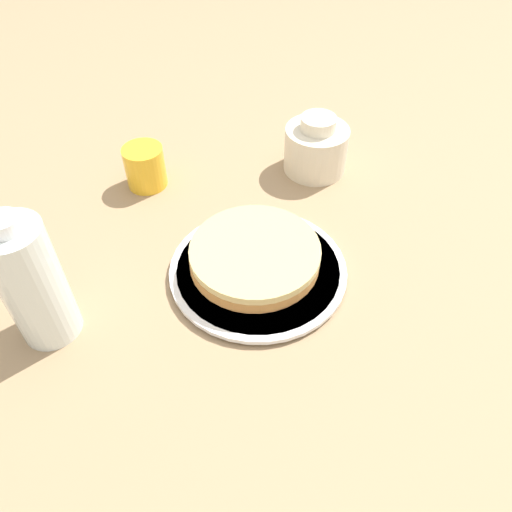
{
  "coord_description": "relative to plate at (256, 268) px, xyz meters",
  "views": [
    {
      "loc": [
        0.39,
        -0.3,
        0.56
      ],
      "look_at": [
        -0.0,
        0.02,
        0.03
      ],
      "focal_mm": 35.0,
      "sensor_mm": 36.0,
      "label": 1
    }
  ],
  "objects": [
    {
      "name": "pancake_stack",
      "position": [
        -0.0,
        -0.0,
        0.03
      ],
      "size": [
        0.19,
        0.2,
        0.05
      ],
      "color": "#D9B677",
      "rests_on": "plate"
    },
    {
      "name": "water_bottle_near",
      "position": [
        -0.09,
        -0.28,
        0.09
      ],
      "size": [
        0.08,
        0.08,
        0.2
      ],
      "color": "silver",
      "rests_on": "ground_plane"
    },
    {
      "name": "juice_glass",
      "position": [
        -0.29,
        -0.02,
        0.03
      ],
      "size": [
        0.07,
        0.07,
        0.07
      ],
      "color": "yellow",
      "rests_on": "ground_plane"
    },
    {
      "name": "ground_plane",
      "position": [
        0.0,
        -0.02,
        -0.01
      ],
      "size": [
        4.0,
        4.0,
        0.0
      ],
      "primitive_type": "plane",
      "color": "#9E7F5B"
    },
    {
      "name": "cream_jug",
      "position": [
        -0.13,
        0.25,
        0.04
      ],
      "size": [
        0.11,
        0.11,
        0.11
      ],
      "color": "beige",
      "rests_on": "ground_plane"
    },
    {
      "name": "plate",
      "position": [
        0.0,
        0.0,
        0.0
      ],
      "size": [
        0.26,
        0.26,
        0.01
      ],
      "color": "white",
      "rests_on": "ground_plane"
    }
  ]
}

